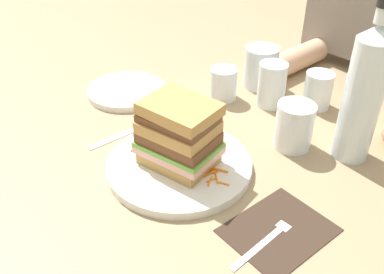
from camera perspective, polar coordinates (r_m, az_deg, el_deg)
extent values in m
plane|color=#9E8460|center=(0.78, -0.81, -3.76)|extent=(3.00, 3.00, 0.00)
cylinder|color=white|center=(0.77, -1.68, -3.79)|extent=(0.26, 0.26, 0.02)
cube|color=tan|center=(0.76, -1.71, -2.70)|extent=(0.14, 0.12, 0.02)
cube|color=#E0A393|center=(0.75, -1.73, -1.67)|extent=(0.15, 0.12, 0.01)
cube|color=#6BA83D|center=(0.74, -1.74, -1.01)|extent=(0.15, 0.12, 0.01)
cube|color=brown|center=(0.73, -1.76, -0.07)|extent=(0.14, 0.12, 0.02)
cube|color=tan|center=(0.72, -1.79, 1.30)|extent=(0.14, 0.12, 0.02)
cube|color=brown|center=(0.71, -1.81, 2.45)|extent=(0.14, 0.11, 0.01)
cube|color=tan|center=(0.71, -1.82, 3.86)|extent=(0.14, 0.11, 0.02)
cylinder|color=orange|center=(0.82, -6.81, -0.54)|extent=(0.02, 0.02, 0.00)
cylinder|color=orange|center=(0.80, -5.06, -1.15)|extent=(0.02, 0.01, 0.00)
cylinder|color=orange|center=(0.79, -5.43, -1.64)|extent=(0.01, 0.02, 0.00)
cylinder|color=orange|center=(0.79, -5.86, -1.82)|extent=(0.00, 0.02, 0.00)
cylinder|color=orange|center=(0.82, -5.70, -0.44)|extent=(0.03, 0.02, 0.00)
cylinder|color=orange|center=(0.79, -7.03, -1.75)|extent=(0.02, 0.03, 0.00)
cylinder|color=orange|center=(0.81, -6.73, -0.87)|extent=(0.03, 0.01, 0.00)
cylinder|color=orange|center=(0.80, -6.73, -1.54)|extent=(0.02, 0.01, 0.00)
cylinder|color=orange|center=(0.82, -5.16, -0.41)|extent=(0.01, 0.03, 0.00)
cylinder|color=orange|center=(0.72, 2.65, -5.70)|extent=(0.01, 0.02, 0.00)
cylinder|color=orange|center=(0.73, 2.08, -5.01)|extent=(0.01, 0.03, 0.00)
cylinder|color=orange|center=(0.72, 3.13, -5.72)|extent=(0.02, 0.01, 0.00)
cylinder|color=orange|center=(0.74, 2.66, -4.56)|extent=(0.02, 0.01, 0.00)
cylinder|color=orange|center=(0.74, 3.72, -4.39)|extent=(0.03, 0.02, 0.00)
cylinder|color=orange|center=(0.72, 2.38, -5.91)|extent=(0.02, 0.02, 0.00)
cylinder|color=orange|center=(0.74, 2.79, -4.39)|extent=(0.02, 0.01, 0.00)
cylinder|color=orange|center=(0.71, 3.93, -6.23)|extent=(0.02, 0.01, 0.00)
cube|color=#38281E|center=(0.68, 11.64, -11.84)|extent=(0.13, 0.16, 0.00)
cube|color=silver|center=(0.64, 8.65, -14.21)|extent=(0.01, 0.11, 0.00)
cube|color=silver|center=(0.68, 12.08, -11.30)|extent=(0.02, 0.02, 0.00)
cylinder|color=silver|center=(0.69, 14.04, -10.44)|extent=(0.00, 0.04, 0.00)
cylinder|color=silver|center=(0.70, 13.65, -10.22)|extent=(0.00, 0.04, 0.00)
cylinder|color=silver|center=(0.70, 13.27, -9.99)|extent=(0.00, 0.04, 0.00)
cylinder|color=silver|center=(0.70, 12.89, -9.77)|extent=(0.00, 0.04, 0.00)
cube|color=silver|center=(0.86, -10.86, -0.34)|extent=(0.02, 0.10, 0.00)
cube|color=silver|center=(0.90, -5.39, 1.96)|extent=(0.02, 0.11, 0.00)
cylinder|color=white|center=(0.83, 13.40, 1.44)|extent=(0.07, 0.07, 0.09)
cylinder|color=orange|center=(0.83, 13.26, 0.56)|extent=(0.07, 0.07, 0.06)
cylinder|color=silver|center=(0.80, 21.59, 4.37)|extent=(0.07, 0.07, 0.23)
cone|color=silver|center=(0.75, 23.64, 12.72)|extent=(0.07, 0.07, 0.03)
cylinder|color=silver|center=(0.74, 24.11, 14.55)|extent=(0.03, 0.03, 0.03)
cylinder|color=silver|center=(0.96, 10.55, 6.85)|extent=(0.06, 0.06, 0.10)
cylinder|color=silver|center=(1.03, 9.11, 9.14)|extent=(0.08, 0.08, 0.10)
cylinder|color=silver|center=(0.98, 16.37, 6.00)|extent=(0.06, 0.06, 0.08)
cylinder|color=silver|center=(0.98, 4.19, 7.07)|extent=(0.06, 0.06, 0.07)
cylinder|color=white|center=(1.02, -8.67, 6.10)|extent=(0.18, 0.18, 0.01)
cylinder|color=#DBAD89|center=(1.13, 13.09, 9.80)|extent=(0.06, 0.22, 0.06)
sphere|color=#DBAD89|center=(1.04, 9.30, 8.25)|extent=(0.06, 0.06, 0.06)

